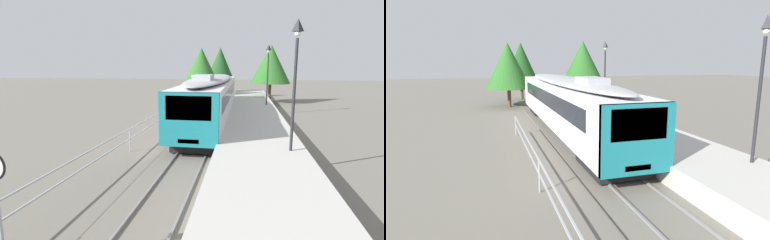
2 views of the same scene
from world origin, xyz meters
TOP-DOWN VIEW (x-y plane):
  - ground_plane at (-3.00, 22.00)m, footprint 160.00×160.00m
  - track_rails at (0.00, 22.00)m, footprint 3.20×60.00m
  - commuter_train at (0.00, 29.81)m, footprint 2.82×20.11m
  - station_platform at (3.25, 22.00)m, footprint 3.90×60.00m
  - platform_lamp_mid_platform at (4.49, 19.38)m, footprint 0.34×0.34m
  - platform_lamp_far_end at (4.49, 34.50)m, footprint 0.34×0.34m
  - tree_behind_carpark at (5.45, 43.58)m, footprint 4.66×4.66m
  - tree_behind_station_far at (-2.71, 42.93)m, footprint 4.61×4.61m
  - tree_distant_left at (-0.86, 47.93)m, footprint 4.06×4.06m

SIDE VIEW (x-z plane):
  - ground_plane at x=-3.00m, z-range 0.00..0.00m
  - track_rails at x=0.00m, z-range -0.04..0.10m
  - station_platform at x=3.25m, z-range 0.00..0.90m
  - commuter_train at x=0.00m, z-range 0.28..4.02m
  - tree_behind_station_far at x=-2.71m, z-range 0.94..7.47m
  - tree_distant_left at x=-0.86m, z-range 1.09..7.91m
  - tree_behind_carpark at x=5.45m, z-range 1.15..7.98m
  - platform_lamp_mid_platform at x=4.49m, z-range 1.95..7.30m
  - platform_lamp_far_end at x=4.49m, z-range 1.95..7.30m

